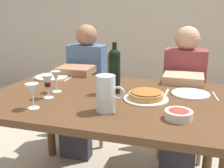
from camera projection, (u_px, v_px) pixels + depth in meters
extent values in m
cube|color=beige|center=(160.00, 2.00, 3.78)|extent=(8.00, 0.10, 2.80)
cube|color=brown|center=(107.00, 99.00, 1.66)|extent=(1.50, 1.00, 0.04)
cylinder|color=brown|center=(50.00, 118.00, 2.33)|extent=(0.07, 0.07, 0.72)
cylinder|color=brown|center=(210.00, 138.00, 1.96)|extent=(0.07, 0.07, 0.72)
cylinder|color=black|center=(114.00, 75.00, 1.69)|extent=(0.08, 0.08, 0.24)
sphere|color=black|center=(114.00, 55.00, 1.66)|extent=(0.08, 0.08, 0.08)
cylinder|color=black|center=(114.00, 48.00, 1.64)|extent=(0.03, 0.03, 0.07)
cylinder|color=black|center=(114.00, 77.00, 1.69)|extent=(0.08, 0.08, 0.08)
cylinder|color=silver|center=(106.00, 94.00, 1.38)|extent=(0.10, 0.10, 0.20)
cylinder|color=silver|center=(106.00, 100.00, 1.39)|extent=(0.09, 0.09, 0.12)
torus|color=silver|center=(118.00, 93.00, 1.36)|extent=(0.07, 0.01, 0.07)
cylinder|color=white|center=(146.00, 99.00, 1.58)|extent=(0.27, 0.27, 0.01)
cylinder|color=#C18E47|center=(146.00, 95.00, 1.58)|extent=(0.21, 0.21, 0.03)
ellipsoid|color=#9E6028|center=(146.00, 92.00, 1.57)|extent=(0.19, 0.19, 0.02)
cylinder|color=silver|center=(179.00, 115.00, 1.30)|extent=(0.14, 0.14, 0.04)
ellipsoid|color=#B2382D|center=(179.00, 112.00, 1.29)|extent=(0.11, 0.11, 0.03)
cylinder|color=silver|center=(57.00, 92.00, 1.74)|extent=(0.06, 0.06, 0.00)
cylinder|color=silver|center=(56.00, 86.00, 1.73)|extent=(0.01, 0.01, 0.07)
cone|color=silver|center=(56.00, 76.00, 1.71)|extent=(0.06, 0.06, 0.07)
cylinder|color=silver|center=(48.00, 98.00, 1.62)|extent=(0.06, 0.06, 0.00)
cylinder|color=silver|center=(48.00, 92.00, 1.61)|extent=(0.01, 0.01, 0.07)
cone|color=silver|center=(47.00, 81.00, 1.59)|extent=(0.07, 0.07, 0.07)
cylinder|color=#470A14|center=(48.00, 84.00, 1.60)|extent=(0.04, 0.04, 0.03)
cylinder|color=silver|center=(34.00, 108.00, 1.44)|extent=(0.06, 0.06, 0.00)
cylinder|color=silver|center=(33.00, 102.00, 1.44)|extent=(0.01, 0.01, 0.07)
cone|color=silver|center=(32.00, 90.00, 1.42)|extent=(0.07, 0.07, 0.07)
cylinder|color=white|center=(190.00, 94.00, 1.68)|extent=(0.24, 0.24, 0.01)
cylinder|color=silver|center=(52.00, 77.00, 2.11)|extent=(0.26, 0.26, 0.01)
cube|color=silver|center=(167.00, 92.00, 1.72)|extent=(0.02, 0.16, 0.00)
cube|color=silver|center=(215.00, 96.00, 1.64)|extent=(0.03, 0.18, 0.00)
cube|color=silver|center=(69.00, 79.00, 2.07)|extent=(0.02, 0.18, 0.00)
cube|color=silver|center=(38.00, 76.00, 2.15)|extent=(0.03, 0.16, 0.00)
cube|color=#9E7A51|center=(90.00, 96.00, 2.62)|extent=(0.41, 0.41, 0.02)
cube|color=#9E7A51|center=(95.00, 71.00, 2.74)|extent=(0.36, 0.04, 0.40)
cylinder|color=#9E7A51|center=(68.00, 122.00, 2.57)|extent=(0.04, 0.04, 0.45)
cylinder|color=#9E7A51|center=(101.00, 126.00, 2.49)|extent=(0.04, 0.04, 0.45)
cylinder|color=#9E7A51|center=(81.00, 110.00, 2.89)|extent=(0.04, 0.04, 0.45)
cylinder|color=#9E7A51|center=(111.00, 113.00, 2.80)|extent=(0.04, 0.04, 0.45)
cube|color=#4C6B93|center=(88.00, 71.00, 2.52)|extent=(0.34, 0.21, 0.50)
sphere|color=#9E7051|center=(87.00, 35.00, 2.43)|extent=(0.20, 0.20, 0.20)
cube|color=#33333D|center=(81.00, 102.00, 2.41)|extent=(0.31, 0.39, 0.14)
cube|color=#33333D|center=(76.00, 136.00, 2.34)|extent=(0.27, 0.13, 0.40)
cube|color=#9E7051|center=(76.00, 70.00, 2.24)|extent=(0.29, 0.25, 0.06)
cube|color=#9E7A51|center=(182.00, 106.00, 2.34)|extent=(0.40, 0.40, 0.02)
cube|color=#9E7A51|center=(185.00, 78.00, 2.46)|extent=(0.36, 0.03, 0.40)
cylinder|color=#9E7A51|center=(159.00, 135.00, 2.30)|extent=(0.04, 0.04, 0.45)
cylinder|color=#9E7A51|center=(200.00, 141.00, 2.20)|extent=(0.04, 0.04, 0.45)
cylinder|color=#9E7A51|center=(164.00, 121.00, 2.61)|extent=(0.04, 0.04, 0.45)
cylinder|color=#9E7A51|center=(200.00, 125.00, 2.51)|extent=(0.04, 0.04, 0.45)
cube|color=#8E3D42|center=(184.00, 79.00, 2.24)|extent=(0.34, 0.20, 0.50)
sphere|color=tan|center=(187.00, 38.00, 2.15)|extent=(0.20, 0.20, 0.20)
cube|color=#33333D|center=(181.00, 114.00, 2.13)|extent=(0.31, 0.38, 0.14)
cube|color=#33333D|center=(178.00, 153.00, 2.06)|extent=(0.27, 0.12, 0.40)
cube|color=tan|center=(183.00, 79.00, 1.96)|extent=(0.29, 0.24, 0.06)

